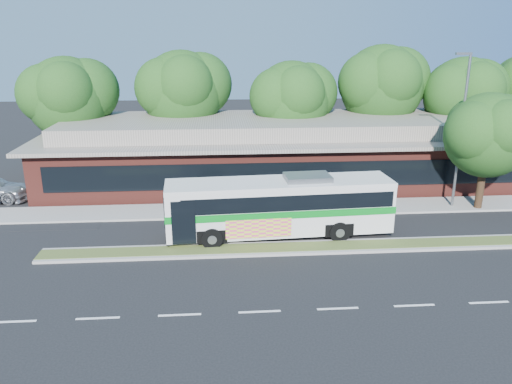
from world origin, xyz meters
TOP-DOWN VIEW (x-y plane):
  - ground at (0.00, 0.00)m, footprint 120.00×120.00m
  - median_strip at (0.00, 0.60)m, footprint 26.00×1.10m
  - sidewalk at (0.00, 6.40)m, footprint 44.00×2.60m
  - parking_lot at (-18.00, 10.00)m, footprint 14.00×12.00m
  - plaza_building at (0.00, 12.99)m, footprint 33.20×11.20m
  - lamp_post at (9.56, 6.00)m, footprint 0.93×0.18m
  - tree_bg_a at (-14.58, 15.14)m, footprint 6.47×5.80m
  - tree_bg_b at (-6.57, 16.14)m, footprint 6.69×6.00m
  - tree_bg_c at (1.40, 15.13)m, footprint 6.24×5.60m
  - tree_bg_d at (8.45, 16.15)m, footprint 6.91×6.20m
  - tree_bg_e at (14.42, 15.14)m, footprint 6.47×5.80m
  - transit_bus at (-1.32, 2.40)m, footprint 11.64×3.19m
  - sidewalk_tree at (11.35, 5.69)m, footprint 5.43×4.87m

SIDE VIEW (x-z plane):
  - ground at x=0.00m, z-range 0.00..0.00m
  - parking_lot at x=-18.00m, z-range 0.00..0.01m
  - sidewalk at x=0.00m, z-range 0.00..0.12m
  - median_strip at x=0.00m, z-range 0.00..0.15m
  - transit_bus at x=-1.32m, z-range 0.18..3.42m
  - plaza_building at x=0.00m, z-range -0.10..4.35m
  - sidewalk_tree at x=11.35m, z-range 1.14..8.07m
  - lamp_post at x=9.56m, z-range 0.37..9.44m
  - tree_bg_c at x=1.40m, z-range 1.46..9.72m
  - tree_bg_e at x=14.42m, z-range 1.49..10.00m
  - tree_bg_a at x=-14.58m, z-range 1.55..10.18m
  - tree_bg_b at x=-6.57m, z-range 1.64..10.64m
  - tree_bg_d at x=8.45m, z-range 1.73..11.10m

